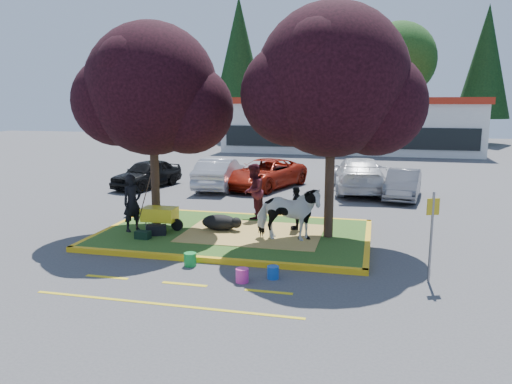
% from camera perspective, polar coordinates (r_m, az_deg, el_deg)
% --- Properties ---
extents(ground, '(90.00, 90.00, 0.00)m').
position_cam_1_polar(ground, '(15.69, -2.50, -5.13)').
color(ground, '#424244').
rests_on(ground, ground).
extents(median_island, '(8.00, 5.00, 0.15)m').
position_cam_1_polar(median_island, '(15.67, -2.50, -4.87)').
color(median_island, '#285319').
rests_on(median_island, ground).
extents(curb_near, '(8.30, 0.16, 0.15)m').
position_cam_1_polar(curb_near, '(13.31, -5.59, -7.72)').
color(curb_near, yellow).
rests_on(curb_near, ground).
extents(curb_far, '(8.30, 0.16, 0.15)m').
position_cam_1_polar(curb_far, '(18.08, -0.25, -2.76)').
color(curb_far, yellow).
rests_on(curb_far, ground).
extents(curb_left, '(0.16, 5.30, 0.15)m').
position_cam_1_polar(curb_left, '(17.21, -15.70, -3.85)').
color(curb_left, yellow).
rests_on(curb_left, ground).
extents(curb_right, '(0.16, 5.30, 0.15)m').
position_cam_1_polar(curb_right, '(15.10, 12.63, -5.72)').
color(curb_right, yellow).
rests_on(curb_right, ground).
extents(straw_bedding, '(4.20, 3.00, 0.01)m').
position_cam_1_polar(straw_bedding, '(15.50, -0.37, -4.72)').
color(straw_bedding, tan).
rests_on(straw_bedding, median_island).
extents(tree_purple_left, '(5.06, 4.20, 6.51)m').
position_cam_1_polar(tree_purple_left, '(16.45, -11.77, 10.76)').
color(tree_purple_left, black).
rests_on(tree_purple_left, median_island).
extents(tree_purple_right, '(5.30, 4.40, 6.82)m').
position_cam_1_polar(tree_purple_right, '(14.75, 8.76, 11.69)').
color(tree_purple_right, black).
rests_on(tree_purple_right, median_island).
extents(fire_lane_stripe_a, '(1.10, 0.12, 0.01)m').
position_cam_1_polar(fire_lane_stripe_a, '(12.75, -16.66, -9.30)').
color(fire_lane_stripe_a, yellow).
rests_on(fire_lane_stripe_a, ground).
extents(fire_lane_stripe_b, '(1.10, 0.12, 0.01)m').
position_cam_1_polar(fire_lane_stripe_b, '(11.91, -8.17, -10.38)').
color(fire_lane_stripe_b, yellow).
rests_on(fire_lane_stripe_b, ground).
extents(fire_lane_stripe_c, '(1.10, 0.12, 0.01)m').
position_cam_1_polar(fire_lane_stripe_c, '(11.36, 1.44, -11.33)').
color(fire_lane_stripe_c, yellow).
rests_on(fire_lane_stripe_c, ground).
extents(fire_lane_long, '(6.00, 0.10, 0.01)m').
position_cam_1_polar(fire_lane_long, '(10.89, -10.54, -12.52)').
color(fire_lane_long, yellow).
rests_on(fire_lane_long, ground).
extents(retail_building, '(20.40, 8.40, 4.40)m').
position_cam_1_polar(retail_building, '(42.60, 10.66, 7.69)').
color(retail_building, silver).
rests_on(retail_building, ground).
extents(treeline, '(46.58, 7.80, 14.63)m').
position_cam_1_polar(treeline, '(52.32, 10.57, 14.19)').
color(treeline, black).
rests_on(treeline, ground).
extents(cow, '(1.94, 0.93, 1.62)m').
position_cam_1_polar(cow, '(14.53, 3.69, -2.50)').
color(cow, white).
rests_on(cow, median_island).
extents(calf, '(1.22, 0.78, 0.50)m').
position_cam_1_polar(calf, '(15.86, -4.18, -3.48)').
color(calf, black).
rests_on(calf, median_island).
extents(handler, '(0.71, 0.78, 1.80)m').
position_cam_1_polar(handler, '(16.06, -13.95, -1.22)').
color(handler, black).
rests_on(handler, median_island).
extents(visitor_a, '(0.79, 0.98, 1.91)m').
position_cam_1_polar(visitor_a, '(17.25, -0.30, 0.09)').
color(visitor_a, '#45131E').
rests_on(visitor_a, median_island).
extents(visitor_b, '(0.47, 0.87, 1.41)m').
position_cam_1_polar(visitor_b, '(15.84, 4.61, -1.82)').
color(visitor_b, black).
rests_on(visitor_b, median_island).
extents(wheelbarrow, '(1.91, 0.65, 0.72)m').
position_cam_1_polar(wheelbarrow, '(16.10, -10.91, -2.54)').
color(wheelbarrow, black).
rests_on(wheelbarrow, median_island).
extents(gear_bag_dark, '(0.66, 0.50, 0.30)m').
position_cam_1_polar(gear_bag_dark, '(15.59, -11.32, -4.29)').
color(gear_bag_dark, black).
rests_on(gear_bag_dark, median_island).
extents(gear_bag_green, '(0.45, 0.29, 0.23)m').
position_cam_1_polar(gear_bag_green, '(15.26, -12.81, -4.80)').
color(gear_bag_green, black).
rests_on(gear_bag_green, median_island).
extents(sign_post, '(0.29, 0.14, 2.16)m').
position_cam_1_polar(sign_post, '(12.24, 19.45, -3.90)').
color(sign_post, slate).
rests_on(sign_post, ground).
extents(bucket_green, '(0.34, 0.34, 0.34)m').
position_cam_1_polar(bucket_green, '(13.09, -7.54, -7.65)').
color(bucket_green, green).
rests_on(bucket_green, ground).
extents(bucket_pink, '(0.32, 0.32, 0.33)m').
position_cam_1_polar(bucket_pink, '(11.87, -1.59, -9.51)').
color(bucket_pink, '#E53299').
rests_on(bucket_pink, ground).
extents(bucket_blue, '(0.32, 0.32, 0.31)m').
position_cam_1_polar(bucket_blue, '(12.10, 1.96, -9.17)').
color(bucket_blue, '#164FB5').
rests_on(bucket_blue, ground).
extents(car_black, '(2.55, 4.27, 1.36)m').
position_cam_1_polar(car_black, '(24.83, -12.36, 2.06)').
color(car_black, black).
rests_on(car_black, ground).
extents(car_silver, '(1.79, 4.57, 1.48)m').
position_cam_1_polar(car_silver, '(24.04, -4.16, 2.15)').
color(car_silver, '#AFB0B7').
rests_on(car_silver, ground).
extents(car_red, '(3.88, 5.50, 1.39)m').
position_cam_1_polar(car_red, '(24.13, 1.02, 2.10)').
color(car_red, maroon).
rests_on(car_red, ground).
extents(car_white, '(2.75, 5.65, 1.59)m').
position_cam_1_polar(car_white, '(23.72, 11.67, 1.98)').
color(car_white, silver).
rests_on(car_white, ground).
extents(car_grey, '(1.81, 3.94, 1.25)m').
position_cam_1_polar(car_grey, '(22.46, 16.45, 0.86)').
color(car_grey, slate).
rests_on(car_grey, ground).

